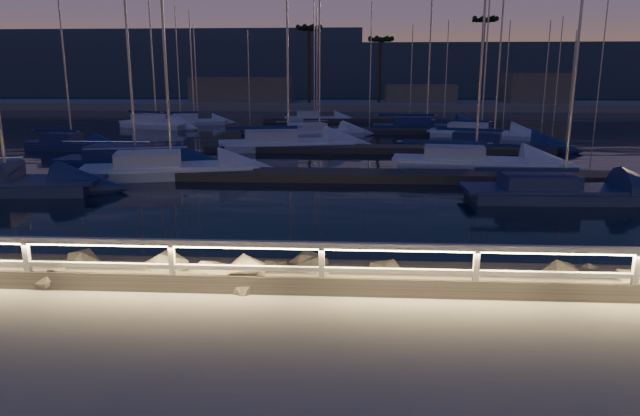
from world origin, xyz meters
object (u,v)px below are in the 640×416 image
at_px(guard_rail, 421,258).
at_px(sailboat_a, 2,182).
at_px(sailboat_d, 558,190).
at_px(sailboat_m, 193,121).
at_px(sailboat_i, 155,123).
at_px(sailboat_c, 471,161).
at_px(sailboat_e, 70,144).
at_px(sailboat_l, 424,126).
at_px(sailboat_f, 167,168).
at_px(sailboat_g, 285,143).
at_px(sailboat_k, 478,133).
at_px(sailboat_h, 490,143).
at_px(sailboat_j, 317,132).
at_px(sailboat_b, 132,161).
at_px(sailboat_n, 315,118).

xyz_separation_m(guard_rail, sailboat_a, (-16.06, 11.98, -0.91)).
distance_m(sailboat_d, sailboat_m, 41.38).
bearing_deg(sailboat_i, sailboat_m, 80.46).
distance_m(sailboat_a, sailboat_c, 22.12).
relative_size(sailboat_e, sailboat_l, 0.69).
bearing_deg(sailboat_c, sailboat_f, -159.52).
xyz_separation_m(guard_rail, sailboat_f, (-10.39, 16.13, -0.92)).
distance_m(sailboat_f, sailboat_g, 11.62).
relative_size(sailboat_g, sailboat_m, 1.42).
xyz_separation_m(sailboat_i, sailboat_k, (28.30, -7.06, -0.03)).
xyz_separation_m(sailboat_f, sailboat_l, (15.08, 24.04, -0.01)).
height_order(sailboat_d, sailboat_h, sailboat_h).
distance_m(sailboat_a, sailboat_g, 17.99).
distance_m(guard_rail, sailboat_j, 34.93).
distance_m(sailboat_b, sailboat_n, 32.56).
relative_size(sailboat_f, sailboat_j, 1.12).
bearing_deg(sailboat_i, sailboat_f, -44.92).
relative_size(sailboat_b, sailboat_g, 0.89).
bearing_deg(sailboat_c, sailboat_e, 173.61).
xyz_separation_m(sailboat_a, sailboat_k, (24.38, 22.81, -0.04)).
xyz_separation_m(sailboat_h, sailboat_i, (-27.61, 14.17, 0.04)).
relative_size(sailboat_b, sailboat_l, 0.87).
distance_m(sailboat_h, sailboat_l, 12.82).
height_order(sailboat_h, sailboat_m, sailboat_h).
height_order(sailboat_a, sailboat_k, sailboat_k).
height_order(sailboat_d, sailboat_j, sailboat_d).
distance_m(sailboat_f, sailboat_j, 19.49).
distance_m(sailboat_a, sailboat_l, 35.00).
bearing_deg(sailboat_g, sailboat_l, 37.39).
height_order(sailboat_b, sailboat_j, sailboat_b).
distance_m(sailboat_e, sailboat_m, 19.85).
bearing_deg(sailboat_f, guard_rail, -72.16).
distance_m(sailboat_j, sailboat_n, 15.52).
relative_size(sailboat_e, sailboat_g, 0.71).
xyz_separation_m(sailboat_b, sailboat_c, (17.76, 1.02, -0.01)).
bearing_deg(sailboat_b, sailboat_k, 37.88).
bearing_deg(sailboat_h, sailboat_n, 137.36).
relative_size(sailboat_b, sailboat_n, 1.20).
bearing_deg(sailboat_e, sailboat_f, -33.76).
relative_size(sailboat_i, sailboat_j, 1.04).
height_order(sailboat_c, sailboat_d, sailboat_c).
xyz_separation_m(sailboat_f, sailboat_k, (18.71, 18.66, -0.03)).
distance_m(sailboat_g, sailboat_m, 21.96).
xyz_separation_m(sailboat_b, sailboat_d, (19.73, -6.42, -0.05)).
relative_size(sailboat_d, sailboat_l, 0.83).
height_order(sailboat_i, sailboat_m, sailboat_i).
height_order(guard_rail, sailboat_h, sailboat_h).
xyz_separation_m(sailboat_d, sailboat_j, (-11.06, 22.65, 0.02)).
relative_size(sailboat_b, sailboat_i, 1.06).
bearing_deg(sailboat_k, sailboat_i, -175.22).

